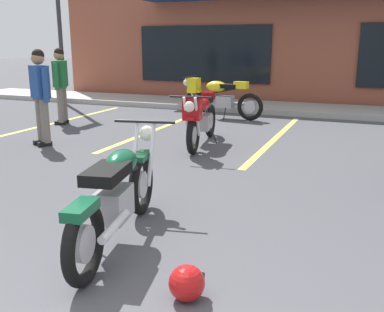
{
  "coord_description": "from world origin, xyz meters",
  "views": [
    {
      "loc": [
        1.64,
        -1.26,
        1.76
      ],
      "look_at": [
        -0.15,
        3.11,
        0.55
      ],
      "focal_mm": 41.09,
      "sensor_mm": 36.0,
      "label": 1
    }
  ],
  "objects_px": {
    "person_in_black_shirt": "(61,81)",
    "helmet_on_pavement": "(187,283)",
    "motorcycle_foreground_classic": "(118,193)",
    "motorcycle_black_cruiser": "(218,96)",
    "person_in_shorts_foreground": "(40,92)",
    "motorcycle_silver_naked": "(201,117)"
  },
  "relations": [
    {
      "from": "motorcycle_black_cruiser",
      "to": "motorcycle_silver_naked",
      "type": "distance_m",
      "value": 3.12
    },
    {
      "from": "motorcycle_foreground_classic",
      "to": "helmet_on_pavement",
      "type": "relative_size",
      "value": 8.03
    },
    {
      "from": "motorcycle_black_cruiser",
      "to": "person_in_shorts_foreground",
      "type": "bearing_deg",
      "value": -115.36
    },
    {
      "from": "motorcycle_black_cruiser",
      "to": "motorcycle_silver_naked",
      "type": "height_order",
      "value": "same"
    },
    {
      "from": "person_in_black_shirt",
      "to": "person_in_shorts_foreground",
      "type": "relative_size",
      "value": 1.0
    },
    {
      "from": "person_in_black_shirt",
      "to": "helmet_on_pavement",
      "type": "xyz_separation_m",
      "value": [
        5.32,
        -5.41,
        -0.82
      ]
    },
    {
      "from": "motorcycle_silver_naked",
      "to": "person_in_shorts_foreground",
      "type": "bearing_deg",
      "value": -159.79
    },
    {
      "from": "motorcycle_black_cruiser",
      "to": "helmet_on_pavement",
      "type": "height_order",
      "value": "motorcycle_black_cruiser"
    },
    {
      "from": "motorcycle_black_cruiser",
      "to": "person_in_shorts_foreground",
      "type": "relative_size",
      "value": 1.26
    },
    {
      "from": "motorcycle_foreground_classic",
      "to": "motorcycle_black_cruiser",
      "type": "height_order",
      "value": "same"
    },
    {
      "from": "person_in_shorts_foreground",
      "to": "motorcycle_foreground_classic",
      "type": "bearing_deg",
      "value": -41.12
    },
    {
      "from": "motorcycle_foreground_classic",
      "to": "motorcycle_silver_naked",
      "type": "xyz_separation_m",
      "value": [
        -0.7,
        3.87,
        0.07
      ]
    },
    {
      "from": "motorcycle_black_cruiser",
      "to": "helmet_on_pavement",
      "type": "relative_size",
      "value": 8.11
    },
    {
      "from": "motorcycle_silver_naked",
      "to": "motorcycle_foreground_classic",
      "type": "bearing_deg",
      "value": -79.73
    },
    {
      "from": "motorcycle_foreground_classic",
      "to": "motorcycle_silver_naked",
      "type": "bearing_deg",
      "value": 100.27
    },
    {
      "from": "helmet_on_pavement",
      "to": "motorcycle_silver_naked",
      "type": "bearing_deg",
      "value": 109.98
    },
    {
      "from": "person_in_black_shirt",
      "to": "motorcycle_black_cruiser",
      "type": "bearing_deg",
      "value": 36.06
    },
    {
      "from": "motorcycle_silver_naked",
      "to": "person_in_black_shirt",
      "type": "height_order",
      "value": "person_in_black_shirt"
    },
    {
      "from": "helmet_on_pavement",
      "to": "motorcycle_black_cruiser",
      "type": "bearing_deg",
      "value": 107.47
    },
    {
      "from": "motorcycle_black_cruiser",
      "to": "person_in_black_shirt",
      "type": "xyz_separation_m",
      "value": [
        -2.94,
        -2.14,
        0.42
      ]
    },
    {
      "from": "motorcycle_black_cruiser",
      "to": "person_in_black_shirt",
      "type": "height_order",
      "value": "person_in_black_shirt"
    },
    {
      "from": "motorcycle_foreground_classic",
      "to": "helmet_on_pavement",
      "type": "xyz_separation_m",
      "value": [
        0.94,
        -0.65,
        -0.33
      ]
    }
  ]
}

